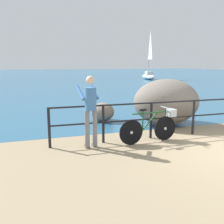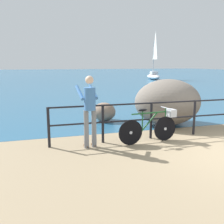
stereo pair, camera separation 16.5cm
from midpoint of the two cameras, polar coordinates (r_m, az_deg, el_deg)
ground_plane at (r=25.19m, az=-6.38°, el=5.82°), size 120.00×120.00×0.10m
sea_surface at (r=52.38m, az=-11.88°, el=8.22°), size 120.00×90.00×0.01m
promenade_railing at (r=7.89m, az=18.42°, el=-0.27°), size 8.38×0.07×1.02m
bicycle at (r=6.90m, az=9.83°, el=-2.87°), size 1.69×0.48×0.92m
person_at_railing at (r=6.28m, az=-4.25°, el=0.85°), size 0.50×0.66×1.78m
breakwater_boulder_main at (r=8.95m, az=12.77°, el=2.17°), size 2.28×1.92×1.55m
breakwater_boulder_left at (r=9.36m, az=-1.25°, el=0.05°), size 0.83×0.91×0.67m
sailboat at (r=34.72m, az=9.33°, el=8.33°), size 2.15×4.57×6.16m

